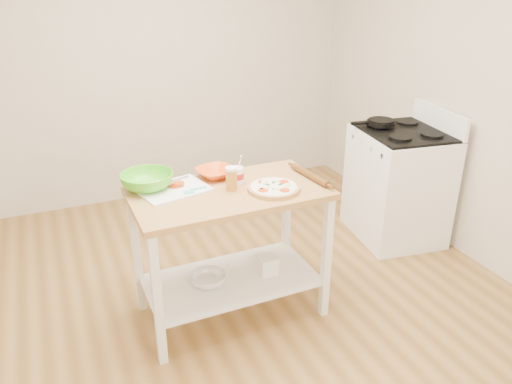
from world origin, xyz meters
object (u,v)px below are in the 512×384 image
at_px(knife, 167,183).
at_px(green_bowl, 147,181).
at_px(cutting_board, 173,189).
at_px(beer_pint, 231,179).
at_px(skillet, 380,123).
at_px(gas_stove, 398,184).
at_px(yogurt_tub, 237,175).
at_px(spatula, 194,190).
at_px(rolling_pin, 310,175).
at_px(shelf_bin, 267,264).
at_px(pizza, 274,188).
at_px(orange_bowl, 215,173).
at_px(prep_island, 230,227).
at_px(shelf_glass_bowl, 208,279).

relative_size(knife, green_bowl, 0.80).
relative_size(cutting_board, beer_pint, 3.14).
distance_m(skillet, cutting_board, 1.95).
xyz_separation_m(gas_stove, yogurt_tub, (-1.60, -0.38, 0.48)).
height_order(spatula, knife, knife).
bearing_deg(gas_stove, cutting_board, -162.91).
height_order(gas_stove, spatula, gas_stove).
height_order(rolling_pin, shelf_bin, rolling_pin).
distance_m(pizza, orange_bowl, 0.43).
bearing_deg(shelf_bin, rolling_pin, -1.49).
xyz_separation_m(beer_pint, yogurt_tub, (0.07, 0.08, -0.02)).
xyz_separation_m(pizza, orange_bowl, (-0.25, 0.34, 0.01)).
bearing_deg(shelf_bin, spatula, 170.12).
distance_m(prep_island, yogurt_tub, 0.33).
xyz_separation_m(cutting_board, shelf_bin, (0.56, -0.16, -0.59)).
distance_m(knife, rolling_pin, 0.91).
relative_size(cutting_board, knife, 1.78).
xyz_separation_m(green_bowl, shelf_bin, (0.70, -0.25, -0.63)).
bearing_deg(beer_pint, yogurt_tub, 50.03).
bearing_deg(yogurt_tub, rolling_pin, -14.33).
bearing_deg(shelf_glass_bowl, prep_island, 0.05).
xyz_separation_m(knife, beer_pint, (0.35, -0.21, 0.06)).
xyz_separation_m(gas_stove, pizza, (-1.43, -0.57, 0.44)).
xyz_separation_m(gas_stove, orange_bowl, (-1.69, -0.22, 0.46)).
bearing_deg(shelf_glass_bowl, beer_pint, 0.41).
relative_size(gas_stove, pizza, 3.47).
distance_m(prep_island, orange_bowl, 0.37).
relative_size(pizza, shelf_glass_bowl, 1.38).
xyz_separation_m(pizza, cutting_board, (-0.56, 0.24, -0.01)).
distance_m(gas_stove, skillet, 0.54).
bearing_deg(yogurt_tub, pizza, -49.35).
bearing_deg(pizza, shelf_bin, 89.79).
height_order(pizza, rolling_pin, pizza).
bearing_deg(shelf_glass_bowl, yogurt_tub, 18.85).
xyz_separation_m(pizza, shelf_glass_bowl, (-0.41, 0.11, -0.62)).
bearing_deg(shelf_bin, yogurt_tub, 146.30).
xyz_separation_m(beer_pint, shelf_glass_bowl, (-0.17, -0.00, -0.68)).
bearing_deg(prep_island, knife, 146.96).
relative_size(shelf_glass_bowl, shelf_bin, 1.89).
relative_size(prep_island, shelf_bin, 9.73).
height_order(pizza, shelf_glass_bowl, pizza).
bearing_deg(shelf_bin, prep_island, 174.01).
height_order(gas_stove, shelf_glass_bowl, gas_stove).
relative_size(green_bowl, yogurt_tub, 1.71).
bearing_deg(gas_stove, spatula, -159.89).
distance_m(gas_stove, knife, 2.08).
bearing_deg(green_bowl, rolling_pin, -14.40).
bearing_deg(skillet, shelf_bin, -137.70).
relative_size(gas_stove, beer_pint, 7.62).
xyz_separation_m(cutting_board, rolling_pin, (0.86, -0.17, 0.01)).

